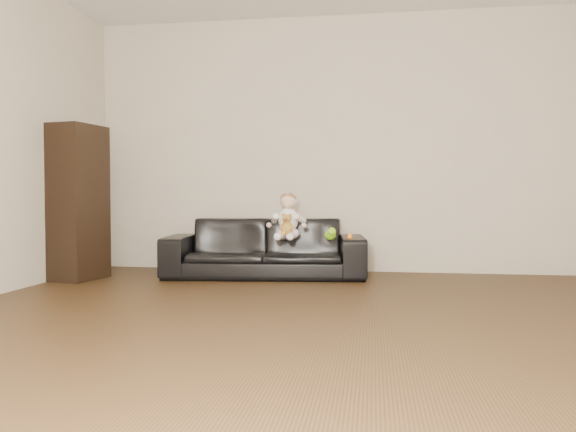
% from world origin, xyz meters
% --- Properties ---
extents(floor, '(5.50, 5.50, 0.00)m').
position_xyz_m(floor, '(0.00, 0.00, 0.00)').
color(floor, '#3A2714').
rests_on(floor, ground).
extents(wall_back, '(5.00, 0.00, 5.00)m').
position_xyz_m(wall_back, '(0.00, 2.75, 1.30)').
color(wall_back, beige).
rests_on(wall_back, ground).
extents(sofa, '(1.95, 0.93, 0.55)m').
position_xyz_m(sofa, '(-0.64, 2.25, 0.28)').
color(sofa, black).
rests_on(sofa, floor).
extents(cabinet, '(0.43, 0.54, 1.42)m').
position_xyz_m(cabinet, '(-2.30, 1.81, 0.71)').
color(cabinet, black).
rests_on(cabinet, floor).
extents(shelf_item, '(0.22, 0.28, 0.28)m').
position_xyz_m(shelf_item, '(-2.28, 1.81, 1.03)').
color(shelf_item, silver).
rests_on(shelf_item, cabinet).
extents(baby, '(0.30, 0.37, 0.44)m').
position_xyz_m(baby, '(-0.40, 2.15, 0.55)').
color(baby, '#F9D2DC').
rests_on(baby, sofa).
extents(teddy_bear, '(0.12, 0.12, 0.19)m').
position_xyz_m(teddy_bear, '(-0.39, 2.01, 0.51)').
color(teddy_bear, '#A67A2F').
rests_on(teddy_bear, sofa).
extents(toy_green, '(0.14, 0.15, 0.09)m').
position_xyz_m(toy_green, '(-0.01, 2.15, 0.41)').
color(toy_green, '#7DC917').
rests_on(toy_green, sofa).
extents(toy_rattle, '(0.06, 0.06, 0.06)m').
position_xyz_m(toy_rattle, '(0.17, 2.14, 0.39)').
color(toy_rattle, orange).
rests_on(toy_rattle, sofa).
extents(toy_blue_disc, '(0.12, 0.12, 0.01)m').
position_xyz_m(toy_blue_disc, '(0.15, 2.13, 0.37)').
color(toy_blue_disc, '#1990CD').
rests_on(toy_blue_disc, sofa).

